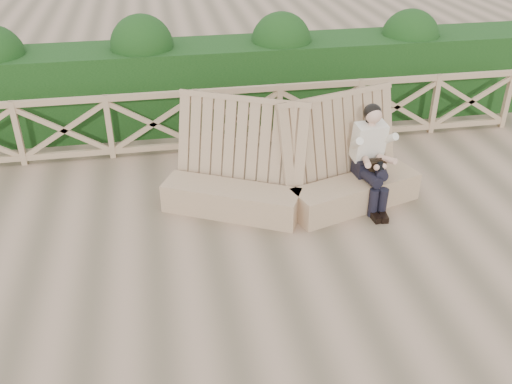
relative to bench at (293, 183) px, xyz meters
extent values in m
plane|color=brown|center=(-0.48, -1.42, -0.39)|extent=(60.00, 60.00, 0.00)
cube|color=#977956|center=(-0.90, 0.00, -0.18)|extent=(1.94, 1.31, 0.41)
cube|color=#977956|center=(-0.77, 0.24, 0.40)|extent=(1.91, 1.25, 1.53)
cube|color=#977956|center=(0.88, -0.15, -0.18)|extent=(1.99, 1.05, 0.41)
cube|color=#977956|center=(0.80, 0.11, 0.40)|extent=(1.97, 0.99, 1.53)
cube|color=black|center=(1.10, 0.03, 0.15)|extent=(0.42, 0.32, 0.24)
cube|color=beige|center=(1.10, 0.09, 0.52)|extent=(0.47, 0.36, 0.58)
sphere|color=tan|center=(1.10, 0.03, 0.94)|extent=(0.25, 0.25, 0.23)
sphere|color=black|center=(1.10, 0.07, 0.96)|extent=(0.28, 0.28, 0.25)
cylinder|color=black|center=(1.03, -0.21, 0.13)|extent=(0.21, 0.52, 0.16)
cylinder|color=black|center=(1.20, -0.17, 0.20)|extent=(0.22, 0.52, 0.18)
cylinder|color=black|center=(1.04, -0.45, -0.18)|extent=(0.14, 0.14, 0.41)
cylinder|color=black|center=(1.18, -0.46, -0.18)|extent=(0.14, 0.14, 0.41)
cube|color=black|center=(1.05, -0.55, -0.35)|extent=(0.12, 0.27, 0.09)
cube|color=black|center=(1.16, -0.56, -0.35)|extent=(0.12, 0.27, 0.09)
cube|color=black|center=(1.15, -0.16, 0.26)|extent=(0.26, 0.17, 0.16)
cube|color=black|center=(1.14, -0.34, 0.32)|extent=(0.09, 0.10, 0.13)
cube|color=#927555|center=(-0.48, 2.08, 0.66)|extent=(10.10, 0.07, 0.10)
cube|color=#927555|center=(-0.48, 2.08, -0.27)|extent=(10.10, 0.07, 0.10)
cube|color=black|center=(-0.48, 3.28, 0.36)|extent=(12.00, 1.20, 1.50)
camera|label=1|loc=(-1.78, -6.84, 3.97)|focal=40.00mm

